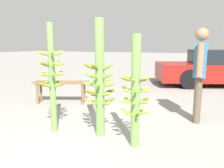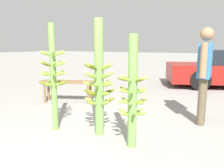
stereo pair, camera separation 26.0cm
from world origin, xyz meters
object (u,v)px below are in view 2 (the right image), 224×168
at_px(market_bench, 68,85).
at_px(banana_stalk_right, 133,93).
at_px(vendor_person, 205,68).
at_px(banana_stalk_center, 99,80).
at_px(banana_stalk_left, 53,75).

bearing_deg(market_bench, banana_stalk_right, -54.29).
height_order(banana_stalk_right, vendor_person, vendor_person).
relative_size(banana_stalk_center, market_bench, 1.32).
bearing_deg(banana_stalk_right, market_bench, 149.46).
height_order(banana_stalk_center, banana_stalk_right, banana_stalk_center).
bearing_deg(banana_stalk_right, banana_stalk_center, 168.58).
height_order(banana_stalk_left, banana_stalk_center, banana_stalk_center).
xyz_separation_m(banana_stalk_right, vendor_person, (0.68, 1.43, 0.24)).
bearing_deg(banana_stalk_center, banana_stalk_left, -164.03).
distance_m(banana_stalk_left, banana_stalk_center, 0.75).
distance_m(vendor_person, market_bench, 3.08).
relative_size(banana_stalk_left, banana_stalk_right, 1.13).
bearing_deg(market_bench, banana_stalk_center, -59.65).
bearing_deg(vendor_person, banana_stalk_center, -46.94).
relative_size(banana_stalk_center, vendor_person, 1.05).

